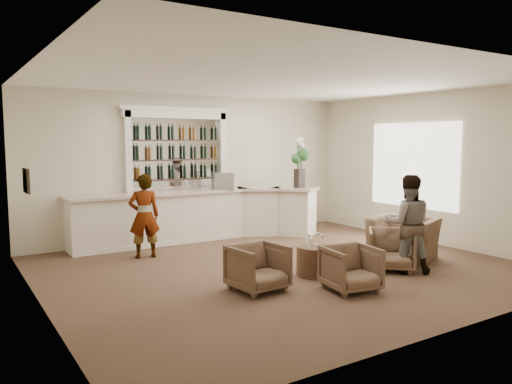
# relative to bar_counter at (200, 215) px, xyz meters

# --- Properties ---
(ground) EXTENTS (8.00, 8.00, 0.00)m
(ground) POSITION_rel_bar_counter_xyz_m (0.16, -3.00, -0.57)
(ground) COLOR brown
(ground) RESTS_ON ground
(room_shell) EXTENTS (8.04, 7.02, 3.32)m
(room_shell) POSITION_rel_bar_counter_xyz_m (0.33, -2.29, 1.77)
(room_shell) COLOR beige
(room_shell) RESTS_ON ground
(bar_counter) EXTENTS (5.72, 1.80, 1.14)m
(bar_counter) POSITION_rel_bar_counter_xyz_m (0.00, 0.00, 0.00)
(bar_counter) COLOR #EFE5D0
(bar_counter) RESTS_ON ground
(back_bar_alcove) EXTENTS (2.64, 0.25, 3.00)m
(back_bar_alcove) POSITION_rel_bar_counter_xyz_m (-0.34, 0.41, 1.46)
(back_bar_alcove) COLOR white
(back_bar_alcove) RESTS_ON ground
(cocktail_table) EXTENTS (0.64, 0.64, 0.50)m
(cocktail_table) POSITION_rel_bar_counter_xyz_m (0.33, -3.70, -0.32)
(cocktail_table) COLOR brown
(cocktail_table) RESTS_ON ground
(sommelier) EXTENTS (0.66, 0.49, 1.63)m
(sommelier) POSITION_rel_bar_counter_xyz_m (-1.64, -0.94, 0.24)
(sommelier) COLOR gray
(sommelier) RESTS_ON ground
(guest) EXTENTS (1.04, 1.01, 1.68)m
(guest) POSITION_rel_bar_counter_xyz_m (1.79, -4.38, 0.27)
(guest) COLOR gray
(guest) RESTS_ON ground
(armchair_left) EXTENTS (0.83, 0.85, 0.71)m
(armchair_left) POSITION_rel_bar_counter_xyz_m (-0.94, -3.90, -0.22)
(armchair_left) COLOR brown
(armchair_left) RESTS_ON ground
(armchair_center) EXTENTS (0.84, 0.86, 0.68)m
(armchair_center) POSITION_rel_bar_counter_xyz_m (0.24, -4.66, -0.23)
(armchair_center) COLOR brown
(armchair_center) RESTS_ON ground
(armchair_right) EXTENTS (1.11, 1.11, 0.72)m
(armchair_right) POSITION_rel_bar_counter_xyz_m (1.68, -4.14, -0.21)
(armchair_right) COLOR brown
(armchair_right) RESTS_ON ground
(armchair_far) EXTENTS (1.44, 1.52, 0.78)m
(armchair_far) POSITION_rel_bar_counter_xyz_m (2.58, -3.62, -0.19)
(armchair_far) COLOR brown
(armchair_far) RESTS_ON ground
(espresso_machine) EXTENTS (0.53, 0.48, 0.39)m
(espresso_machine) POSITION_rel_bar_counter_xyz_m (0.54, -0.09, 0.76)
(espresso_machine) COLOR silver
(espresso_machine) RESTS_ON bar_counter
(flower_vase) EXTENTS (0.31, 0.31, 1.17)m
(flower_vase) POSITION_rel_bar_counter_xyz_m (2.29, -0.69, 1.23)
(flower_vase) COLOR black
(flower_vase) RESTS_ON bar_counter
(wine_glass_bar_left) EXTENTS (0.07, 0.07, 0.21)m
(wine_glass_bar_left) POSITION_rel_bar_counter_xyz_m (0.23, 0.04, 0.67)
(wine_glass_bar_left) COLOR white
(wine_glass_bar_left) RESTS_ON bar_counter
(wine_glass_bar_right) EXTENTS (0.07, 0.07, 0.21)m
(wine_glass_bar_right) POSITION_rel_bar_counter_xyz_m (-0.82, -0.05, 0.67)
(wine_glass_bar_right) COLOR white
(wine_glass_bar_right) RESTS_ON bar_counter
(wine_glass_tbl_a) EXTENTS (0.07, 0.07, 0.21)m
(wine_glass_tbl_a) POSITION_rel_bar_counter_xyz_m (0.21, -3.67, 0.03)
(wine_glass_tbl_a) COLOR white
(wine_glass_tbl_a) RESTS_ON cocktail_table
(wine_glass_tbl_b) EXTENTS (0.07, 0.07, 0.21)m
(wine_glass_tbl_b) POSITION_rel_bar_counter_xyz_m (0.43, -3.62, 0.03)
(wine_glass_tbl_b) COLOR white
(wine_glass_tbl_b) RESTS_ON cocktail_table
(wine_glass_tbl_c) EXTENTS (0.07, 0.07, 0.21)m
(wine_glass_tbl_c) POSITION_rel_bar_counter_xyz_m (0.37, -3.83, 0.03)
(wine_glass_tbl_c) COLOR white
(wine_glass_tbl_c) RESTS_ON cocktail_table
(napkin_holder) EXTENTS (0.08, 0.08, 0.12)m
(napkin_holder) POSITION_rel_bar_counter_xyz_m (0.31, -3.56, -0.01)
(napkin_holder) COLOR white
(napkin_holder) RESTS_ON cocktail_table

